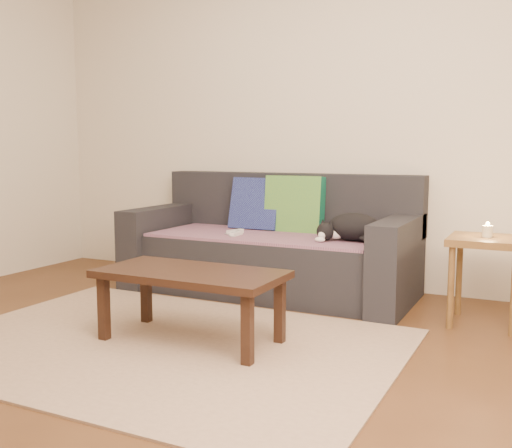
% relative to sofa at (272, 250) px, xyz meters
% --- Properties ---
extents(ground, '(4.50, 4.50, 0.00)m').
position_rel_sofa_xyz_m(ground, '(0.00, -1.57, -0.31)').
color(ground, brown).
rests_on(ground, ground).
extents(back_wall, '(4.50, 0.04, 2.60)m').
position_rel_sofa_xyz_m(back_wall, '(0.00, 0.43, 0.99)').
color(back_wall, beige).
rests_on(back_wall, ground).
extents(sofa, '(2.10, 0.94, 0.87)m').
position_rel_sofa_xyz_m(sofa, '(0.00, 0.00, 0.00)').
color(sofa, '#232328').
rests_on(sofa, ground).
extents(throw_blanket, '(1.66, 0.74, 0.02)m').
position_rel_sofa_xyz_m(throw_blanket, '(0.00, -0.09, 0.12)').
color(throw_blanket, '#47284C').
rests_on(throw_blanket, sofa).
extents(cushion_navy, '(0.40, 0.20, 0.41)m').
position_rel_sofa_xyz_m(cushion_navy, '(-0.22, 0.17, 0.32)').
color(cushion_navy, '#12124E').
rests_on(cushion_navy, throw_blanket).
extents(cushion_green, '(0.45, 0.16, 0.46)m').
position_rel_sofa_xyz_m(cushion_green, '(0.11, 0.17, 0.32)').
color(cushion_green, '#0E5C44').
rests_on(cushion_green, throw_blanket).
extents(cat, '(0.44, 0.32, 0.19)m').
position_rel_sofa_xyz_m(cat, '(0.64, -0.12, 0.22)').
color(cat, black).
rests_on(cat, throw_blanket).
extents(wii_remote_a, '(0.07, 0.15, 0.03)m').
position_rel_sofa_xyz_m(wii_remote_a, '(-0.22, -0.16, 0.15)').
color(wii_remote_a, white).
rests_on(wii_remote_a, throw_blanket).
extents(wii_remote_b, '(0.04, 0.15, 0.03)m').
position_rel_sofa_xyz_m(wii_remote_b, '(-0.17, -0.25, 0.15)').
color(wii_remote_b, white).
rests_on(wii_remote_b, throw_blanket).
extents(side_table, '(0.43, 0.43, 0.54)m').
position_rel_sofa_xyz_m(side_table, '(1.52, -0.23, 0.13)').
color(side_table, brown).
rests_on(side_table, ground).
extents(candle, '(0.06, 0.06, 0.09)m').
position_rel_sofa_xyz_m(candle, '(1.52, -0.23, 0.26)').
color(candle, beige).
rests_on(candle, side_table).
extents(rug, '(2.50, 1.80, 0.01)m').
position_rel_sofa_xyz_m(rug, '(0.00, -1.42, -0.30)').
color(rug, tan).
rests_on(rug, ground).
extents(coffee_table, '(1.01, 0.51, 0.40)m').
position_rel_sofa_xyz_m(coffee_table, '(0.11, -1.30, 0.04)').
color(coffee_table, black).
rests_on(coffee_table, rug).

